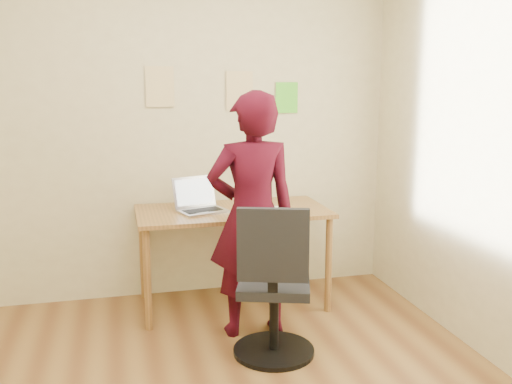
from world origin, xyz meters
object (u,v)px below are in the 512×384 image
object	(u,v)px
desk	(233,221)
person	(252,215)
phone	(275,213)
office_chair	(274,294)
laptop	(200,204)

from	to	relation	value
desk	person	xyz separation A→B (m)	(0.03, -0.50, 0.16)
phone	office_chair	bearing A→B (deg)	-134.33
phone	office_chair	size ratio (longest dim) A/B	0.15
person	office_chair	bearing A→B (deg)	95.43
laptop	phone	bearing A→B (deg)	-42.07
laptop	phone	size ratio (longest dim) A/B	2.68
laptop	office_chair	bearing A→B (deg)	-89.43
desk	person	bearing A→B (deg)	-86.83
office_chair	desk	bearing A→B (deg)	112.33
desk	office_chair	distance (m)	0.93
desk	phone	xyz separation A→B (m)	(0.27, -0.21, 0.09)
person	laptop	bearing A→B (deg)	-62.76
office_chair	person	size ratio (longest dim) A/B	0.60
phone	person	distance (m)	0.38
laptop	phone	xyz separation A→B (m)	(0.51, -0.23, -0.05)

